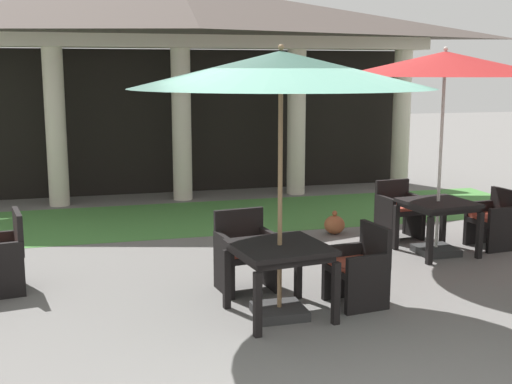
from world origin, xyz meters
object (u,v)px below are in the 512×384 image
Objects in this scene: patio_umbrella_mid_right at (445,66)px; terracotta_urn at (334,225)px; patio_chair_far_back_east at (3,255)px; patio_chair_near_foreground_east at (359,269)px; patio_table_near_foreground at (280,255)px; patio_umbrella_near_foreground at (281,72)px; patio_chair_mid_right_north at (399,211)px; patio_table_mid_right at (438,209)px; patio_chair_near_foreground_north at (245,253)px; patio_chair_mid_right_east at (493,221)px.

terracotta_urn is at bearing 122.98° from patio_umbrella_mid_right.
patio_chair_near_foreground_east is at bearing -120.71° from patio_chair_far_back_east.
patio_table_near_foreground is 3.75m from patio_umbrella_mid_right.
patio_umbrella_near_foreground is 3.46× the size of patio_chair_mid_right_north.
terracotta_urn is at bearing 59.42° from patio_table_near_foreground.
patio_chair_mid_right_north reaches higher than terracotta_urn.
patio_table_mid_right is at bearing -57.20° from patio_chair_near_foreground_east.
patio_chair_near_foreground_north is 0.95× the size of patio_table_mid_right.
patio_chair_far_back_east is (-2.67, 0.65, -0.00)m from patio_chair_near_foreground_north.
patio_chair_mid_right_north is 2.35× the size of terracotta_urn.
patio_chair_mid_right_north is at bearing -156.18° from patio_chair_near_foreground_north.
patio_umbrella_near_foreground is 4.30m from terracotta_urn.
patio_chair_mid_right_east is (0.94, 0.10, -0.24)m from patio_table_mid_right.
terracotta_urn is (1.84, 3.12, -0.50)m from patio_table_near_foreground.
patio_table_mid_right is (1.84, 1.57, 0.24)m from patio_chair_near_foreground_east.
terracotta_urn is at bearing 122.98° from patio_table_mid_right.
patio_table_near_foreground is 3.24m from patio_table_mid_right.
patio_table_near_foreground is 3.22m from patio_chair_far_back_east.
patio_umbrella_mid_right reaches higher than patio_chair_near_foreground_east.
patio_chair_near_foreground_north is (-1.05, 0.80, 0.03)m from patio_chair_near_foreground_east.
patio_chair_near_foreground_east is (0.92, 0.12, -2.07)m from patio_umbrella_near_foreground.
patio_table_near_foreground is 3.65m from terracotta_urn.
patio_table_mid_right is at bearing 31.49° from patio_table_near_foreground.
patio_chair_mid_right_north reaches higher than patio_table_mid_right.
patio_table_near_foreground is 0.36× the size of patio_umbrella_mid_right.
patio_chair_near_foreground_north is at bearing 97.65° from patio_table_near_foreground.
patio_table_near_foreground is at bearing -148.51° from patio_umbrella_mid_right.
patio_chair_near_foreground_north is 3.66m from patio_umbrella_mid_right.
patio_chair_mid_right_north is at bearing 96.09° from patio_table_mid_right.
patio_chair_far_back_east is (-2.80, 1.58, -0.23)m from patio_table_near_foreground.
patio_chair_near_foreground_east is 0.94× the size of patio_chair_far_back_east.
patio_chair_mid_right_east is at bearing 135.02° from patio_chair_mid_right_north.
patio_umbrella_near_foreground is (0.00, 0.00, 1.82)m from patio_table_near_foreground.
patio_table_mid_right is at bearing 31.49° from patio_umbrella_near_foreground.
patio_table_near_foreground is at bearing -148.51° from patio_table_mid_right.
patio_chair_mid_right_east reaches higher than patio_table_near_foreground.
terracotta_urn is at bearing -24.70° from patio_chair_near_foreground_east.
patio_chair_mid_right_north is at bearing -42.42° from patio_chair_near_foreground_east.
patio_chair_near_foreground_east is 3.24m from patio_chair_mid_right_east.
patio_chair_mid_right_east is (3.83, 0.87, -0.03)m from patio_chair_near_foreground_north.
patio_chair_near_foreground_east is 2.36× the size of terracotta_urn.
patio_table_near_foreground is 1.19× the size of patio_chair_near_foreground_east.
patio_chair_near_foreground_east reaches higher than patio_table_near_foreground.
patio_chair_far_back_east is at bearing 4.84° from patio_chair_mid_right_north.
patio_umbrella_mid_right reaches higher than patio_chair_far_back_east.
patio_chair_far_back_east reaches higher than terracotta_urn.
patio_table_mid_right is at bearing -98.16° from patio_chair_far_back_east.
patio_table_near_foreground is 1.08× the size of patio_table_mid_right.
patio_chair_near_foreground_north is at bearing 97.65° from patio_umbrella_near_foreground.
patio_chair_mid_right_east reaches higher than terracotta_urn.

